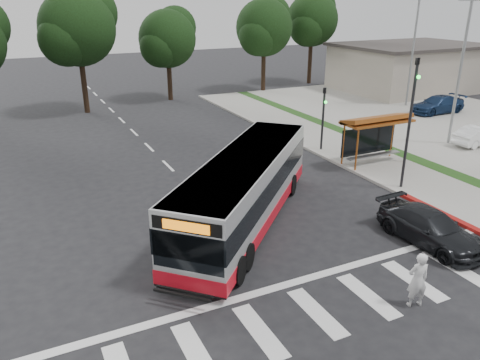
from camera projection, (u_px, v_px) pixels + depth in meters
ground at (245, 242)px, 18.62m from camera, size 140.00×140.00×0.00m
sidewalk_east at (344, 149)px, 29.77m from camera, size 4.00×40.00×0.12m
curb_east at (317, 153)px, 28.95m from camera, size 0.30×40.00×0.15m
curb_east_red at (448, 217)px, 20.57m from camera, size 0.32×6.00×0.15m
parking_lot at (452, 122)px, 36.32m from camera, size 18.00×36.00×0.10m
commercial_building at (410, 69)px, 48.44m from camera, size 14.00×10.00×4.40m
building_roof_cap at (413, 45)px, 47.58m from camera, size 14.60×10.60×0.30m
crosswalk_ladder at (317, 312)px, 14.43m from camera, size 18.00×2.60×0.01m
bus_shelter at (376, 125)px, 26.43m from camera, size 4.20×1.60×2.86m
traffic_signal_ne_tall at (411, 114)px, 22.36m from camera, size 0.18×0.37×6.50m
traffic_signal_ne_short at (323, 113)px, 28.73m from camera, size 0.18×0.37×4.00m
lot_light_front at (463, 53)px, 28.81m from camera, size 1.90×0.35×9.01m
lot_light_mid at (415, 38)px, 39.63m from camera, size 1.90×0.35×9.01m
tree_ne_a at (264, 27)px, 46.35m from camera, size 6.16×5.74×9.30m
tree_ne_b at (312, 19)px, 50.67m from camera, size 6.16×5.74×10.02m
tree_north_a at (78, 26)px, 37.17m from camera, size 6.60×6.15×10.17m
tree_north_b at (168, 38)px, 42.55m from camera, size 5.72×5.33×8.43m
transit_bus at (245, 191)px, 19.64m from camera, size 9.94×10.08×3.01m
pedestrian at (418, 280)px, 14.44m from camera, size 0.77×0.61×1.86m
dark_sedan at (430, 228)px, 18.31m from camera, size 2.05×4.61×1.31m
parked_car_1 at (479, 136)px, 30.31m from camera, size 3.82×1.49×1.24m
parked_car_3 at (437, 104)px, 38.72m from camera, size 4.86×1.98×1.41m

